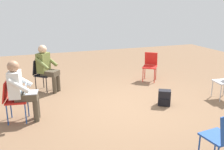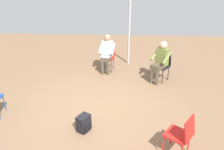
% 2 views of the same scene
% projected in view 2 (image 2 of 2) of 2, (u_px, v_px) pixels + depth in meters
% --- Properties ---
extents(ground_plane, '(14.00, 14.00, 0.00)m').
position_uv_depth(ground_plane, '(98.00, 109.00, 5.36)').
color(ground_plane, brown).
extents(chair_northwest, '(0.59, 0.58, 0.85)m').
position_uv_depth(chair_northwest, '(163.00, 64.00, 6.64)').
color(chair_northwest, black).
rests_on(chair_northwest, ground).
extents(chair_northeast, '(0.57, 0.58, 0.85)m').
position_uv_depth(chair_northeast, '(182.00, 134.00, 3.79)').
color(chair_northeast, red).
rests_on(chair_northeast, ground).
extents(chair_west, '(0.50, 0.46, 0.85)m').
position_uv_depth(chair_west, '(108.00, 56.00, 7.34)').
color(chair_west, red).
rests_on(chair_west, ground).
extents(person_with_laptop, '(0.57, 0.55, 1.24)m').
position_uv_depth(person_with_laptop, '(107.00, 52.00, 7.11)').
color(person_with_laptop, '#4C4233').
rests_on(person_with_laptop, ground).
extents(person_in_olive, '(0.63, 0.63, 1.24)m').
position_uv_depth(person_in_olive, '(160.00, 60.00, 6.45)').
color(person_in_olive, '#4C4233').
rests_on(person_in_olive, ground).
extents(backpack_near_laptop_user, '(0.34, 0.32, 0.36)m').
position_uv_depth(backpack_near_laptop_user, '(84.00, 124.00, 4.57)').
color(backpack_near_laptop_user, black).
rests_on(backpack_near_laptop_user, ground).
extents(tent_pole_far, '(0.07, 0.07, 2.35)m').
position_uv_depth(tent_pole_far, '(129.00, 32.00, 7.55)').
color(tent_pole_far, '#B2B2B7').
rests_on(tent_pole_far, ground).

